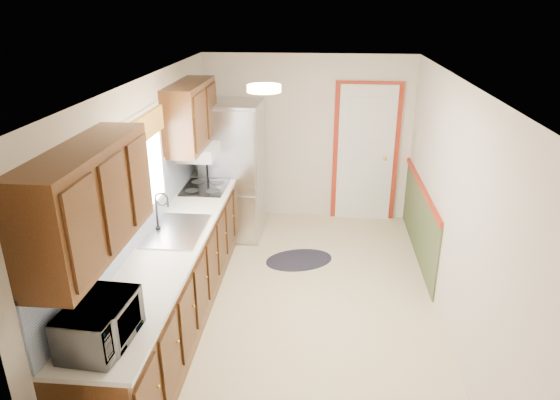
# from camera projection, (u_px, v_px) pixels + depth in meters

# --- Properties ---
(room_shell) EXTENTS (3.20, 5.20, 2.52)m
(room_shell) POSITION_uv_depth(u_px,v_px,m) (298.00, 203.00, 4.95)
(room_shell) COLOR beige
(room_shell) RESTS_ON ground
(kitchen_run) EXTENTS (0.63, 4.00, 2.20)m
(kitchen_run) POSITION_uv_depth(u_px,v_px,m) (171.00, 247.00, 4.93)
(kitchen_run) COLOR #3B1F0D
(kitchen_run) RESTS_ON ground
(back_wall_trim) EXTENTS (1.12, 2.30, 2.08)m
(back_wall_trim) POSITION_uv_depth(u_px,v_px,m) (376.00, 167.00, 7.03)
(back_wall_trim) COLOR maroon
(back_wall_trim) RESTS_ON ground
(ceiling_fixture) EXTENTS (0.30, 0.30, 0.06)m
(ceiling_fixture) POSITION_uv_depth(u_px,v_px,m) (264.00, 88.00, 4.36)
(ceiling_fixture) COLOR #FFD88C
(ceiling_fixture) RESTS_ON room_shell
(microwave) EXTENTS (0.35, 0.58, 0.38)m
(microwave) POSITION_uv_depth(u_px,v_px,m) (99.00, 320.00, 3.27)
(microwave) COLOR white
(microwave) RESTS_ON kitchen_run
(refrigerator) EXTENTS (0.80, 0.79, 1.86)m
(refrigerator) POSITION_uv_depth(u_px,v_px,m) (233.00, 171.00, 6.75)
(refrigerator) COLOR #B7B7BC
(refrigerator) RESTS_ON ground
(rug) EXTENTS (1.00, 0.82, 0.01)m
(rug) POSITION_uv_depth(u_px,v_px,m) (299.00, 260.00, 6.34)
(rug) COLOR black
(rug) RESTS_ON ground
(cooktop) EXTENTS (0.51, 0.62, 0.02)m
(cooktop) POSITION_uv_depth(u_px,v_px,m) (205.00, 187.00, 6.09)
(cooktop) COLOR black
(cooktop) RESTS_ON kitchen_run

